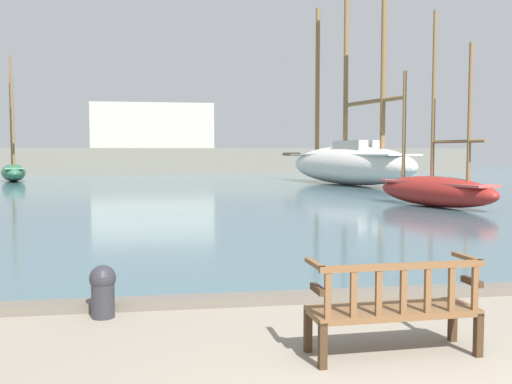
# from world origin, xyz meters

# --- Properties ---
(harbor_water) EXTENTS (100.00, 80.00, 0.08)m
(harbor_water) POSITION_xyz_m (0.00, 44.00, 0.04)
(harbor_water) COLOR #476670
(harbor_water) RESTS_ON ground
(quay_edge_kerb) EXTENTS (40.00, 0.30, 0.12)m
(quay_edge_kerb) POSITION_xyz_m (0.00, 3.85, 0.06)
(quay_edge_kerb) COLOR #675F54
(quay_edge_kerb) RESTS_ON ground
(park_bench) EXTENTS (1.62, 0.59, 0.92)m
(park_bench) POSITION_xyz_m (0.06, 1.81, 0.47)
(park_bench) COLOR #3D2A19
(park_bench) RESTS_ON ground
(sailboat_far_starboard) EXTENTS (5.79, 14.22, 13.43)m
(sailboat_far_starboard) POSITION_xyz_m (8.42, 28.78, 1.44)
(sailboat_far_starboard) COLOR silver
(sailboat_far_starboard) RESTS_ON harbor_water
(sailboat_nearest_starboard) EXTENTS (3.04, 6.10, 8.20)m
(sailboat_nearest_starboard) POSITION_xyz_m (-12.01, 36.29, 0.80)
(sailboat_nearest_starboard) COLOR #2D6647
(sailboat_nearest_starboard) RESTS_ON harbor_water
(sailboat_far_port) EXTENTS (2.83, 5.50, 6.67)m
(sailboat_far_port) POSITION_xyz_m (7.06, 15.16, 0.70)
(sailboat_far_port) COLOR maroon
(sailboat_far_port) RESTS_ON harbor_water
(mooring_bollard) EXTENTS (0.31, 0.31, 0.62)m
(mooring_bollard) POSITION_xyz_m (-2.79, 3.52, 0.34)
(mooring_bollard) COLOR #2D2D33
(mooring_bollard) RESTS_ON ground
(far_breakwater) EXTENTS (51.55, 2.40, 6.24)m
(far_breakwater) POSITION_xyz_m (-0.69, 47.31, 1.86)
(far_breakwater) COLOR slate
(far_breakwater) RESTS_ON ground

